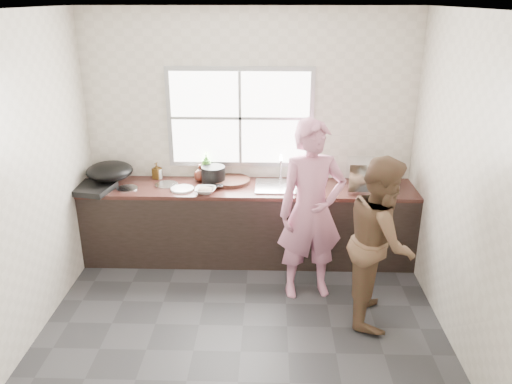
{
  "coord_description": "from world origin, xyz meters",
  "views": [
    {
      "loc": [
        0.23,
        -3.76,
        2.79
      ],
      "look_at": [
        0.1,
        0.65,
        1.05
      ],
      "focal_mm": 35.0,
      "sensor_mm": 36.0,
      "label": 1
    }
  ],
  "objects_px": {
    "bowl_mince": "(205,190)",
    "plate_food": "(182,189)",
    "glass_jar": "(159,174)",
    "pot_lid_right": "(166,185)",
    "cutting_board": "(231,181)",
    "person_side": "(380,241)",
    "black_pot": "(213,175)",
    "wok": "(110,171)",
    "dish_rack": "(369,176)",
    "pot_lid_left": "(127,188)",
    "burner": "(92,189)",
    "bottle_brown_short": "(200,173)",
    "bottle_brown_tall": "(157,171)",
    "bowl_held": "(301,192)",
    "bottle_green": "(206,166)",
    "bowl_crabs": "(311,183)",
    "woman": "(311,217)"
  },
  "relations": [
    {
      "from": "bowl_mince",
      "to": "plate_food",
      "type": "height_order",
      "value": "bowl_mince"
    },
    {
      "from": "glass_jar",
      "to": "pot_lid_right",
      "type": "relative_size",
      "value": 0.44
    },
    {
      "from": "cutting_board",
      "to": "glass_jar",
      "type": "height_order",
      "value": "glass_jar"
    },
    {
      "from": "person_side",
      "to": "black_pot",
      "type": "height_order",
      "value": "person_side"
    },
    {
      "from": "wok",
      "to": "dish_rack",
      "type": "relative_size",
      "value": 1.13
    },
    {
      "from": "pot_lid_right",
      "to": "glass_jar",
      "type": "bearing_deg",
      "value": 121.38
    },
    {
      "from": "person_side",
      "to": "pot_lid_left",
      "type": "height_order",
      "value": "person_side"
    },
    {
      "from": "person_side",
      "to": "plate_food",
      "type": "bearing_deg",
      "value": 71.2
    },
    {
      "from": "person_side",
      "to": "burner",
      "type": "distance_m",
      "value": 3.0
    },
    {
      "from": "person_side",
      "to": "bottle_brown_short",
      "type": "distance_m",
      "value": 2.16
    },
    {
      "from": "person_side",
      "to": "bottle_brown_tall",
      "type": "relative_size",
      "value": 9.07
    },
    {
      "from": "person_side",
      "to": "bowl_held",
      "type": "relative_size",
      "value": 8.83
    },
    {
      "from": "person_side",
      "to": "black_pot",
      "type": "xyz_separation_m",
      "value": [
        -1.61,
        1.19,
        0.18
      ]
    },
    {
      "from": "bottle_brown_short",
      "to": "pot_lid_right",
      "type": "distance_m",
      "value": 0.39
    },
    {
      "from": "cutting_board",
      "to": "black_pot",
      "type": "relative_size",
      "value": 1.6
    },
    {
      "from": "bottle_green",
      "to": "wok",
      "type": "bearing_deg",
      "value": -168.77
    },
    {
      "from": "pot_lid_right",
      "to": "bowl_mince",
      "type": "bearing_deg",
      "value": -25.33
    },
    {
      "from": "burner",
      "to": "pot_lid_right",
      "type": "relative_size",
      "value": 1.6
    },
    {
      "from": "bottle_brown_tall",
      "to": "burner",
      "type": "distance_m",
      "value": 0.74
    },
    {
      "from": "bowl_crabs",
      "to": "bottle_brown_short",
      "type": "bearing_deg",
      "value": 175.15
    },
    {
      "from": "cutting_board",
      "to": "bowl_crabs",
      "type": "xyz_separation_m",
      "value": [
        0.88,
        -0.06,
        0.01
      ]
    },
    {
      "from": "bowl_mince",
      "to": "cutting_board",
      "type": "bearing_deg",
      "value": 52.17
    },
    {
      "from": "bottle_brown_short",
      "to": "burner",
      "type": "bearing_deg",
      "value": -162.42
    },
    {
      "from": "black_pot",
      "to": "pot_lid_left",
      "type": "relative_size",
      "value": 1.17
    },
    {
      "from": "plate_food",
      "to": "burner",
      "type": "bearing_deg",
      "value": -175.82
    },
    {
      "from": "bowl_crabs",
      "to": "pot_lid_left",
      "type": "height_order",
      "value": "bowl_crabs"
    },
    {
      "from": "plate_food",
      "to": "cutting_board",
      "type": "bearing_deg",
      "value": 25.31
    },
    {
      "from": "cutting_board",
      "to": "bottle_brown_short",
      "type": "xyz_separation_m",
      "value": [
        -0.34,
        0.04,
        0.07
      ]
    },
    {
      "from": "black_pot",
      "to": "bottle_green",
      "type": "distance_m",
      "value": 0.16
    },
    {
      "from": "cutting_board",
      "to": "burner",
      "type": "xyz_separation_m",
      "value": [
        -1.45,
        -0.31,
        0.01
      ]
    },
    {
      "from": "bowl_mince",
      "to": "glass_jar",
      "type": "bearing_deg",
      "value": 143.91
    },
    {
      "from": "plate_food",
      "to": "wok",
      "type": "xyz_separation_m",
      "value": [
        -0.81,
        0.14,
        0.14
      ]
    },
    {
      "from": "dish_rack",
      "to": "bowl_held",
      "type": "bearing_deg",
      "value": -167.26
    },
    {
      "from": "bottle_green",
      "to": "bottle_brown_tall",
      "type": "height_order",
      "value": "bottle_green"
    },
    {
      "from": "bottle_green",
      "to": "pot_lid_right",
      "type": "relative_size",
      "value": 1.24
    },
    {
      "from": "wok",
      "to": "pot_lid_right",
      "type": "xyz_separation_m",
      "value": [
        0.61,
        -0.0,
        -0.15
      ]
    },
    {
      "from": "bowl_held",
      "to": "black_pot",
      "type": "bearing_deg",
      "value": 161.51
    },
    {
      "from": "bowl_held",
      "to": "pot_lid_right",
      "type": "bearing_deg",
      "value": 171.02
    },
    {
      "from": "wok",
      "to": "dish_rack",
      "type": "bearing_deg",
      "value": -2.04
    },
    {
      "from": "pot_lid_left",
      "to": "bowl_held",
      "type": "bearing_deg",
      "value": -3.16
    },
    {
      "from": "woman",
      "to": "bowl_crabs",
      "type": "relative_size",
      "value": 8.97
    },
    {
      "from": "bowl_crabs",
      "to": "bottle_brown_tall",
      "type": "relative_size",
      "value": 1.08
    },
    {
      "from": "plate_food",
      "to": "bottle_green",
      "type": "distance_m",
      "value": 0.44
    },
    {
      "from": "person_side",
      "to": "dish_rack",
      "type": "height_order",
      "value": "person_side"
    },
    {
      "from": "bowl_mince",
      "to": "dish_rack",
      "type": "height_order",
      "value": "dish_rack"
    },
    {
      "from": "person_side",
      "to": "bowl_mince",
      "type": "distance_m",
      "value": 1.88
    },
    {
      "from": "bottle_brown_short",
      "to": "burner",
      "type": "distance_m",
      "value": 1.16
    },
    {
      "from": "pot_lid_right",
      "to": "plate_food",
      "type": "bearing_deg",
      "value": -34.61
    },
    {
      "from": "black_pot",
      "to": "wok",
      "type": "height_order",
      "value": "wok"
    },
    {
      "from": "pot_lid_right",
      "to": "wok",
      "type": "bearing_deg",
      "value": 179.56
    }
  ]
}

